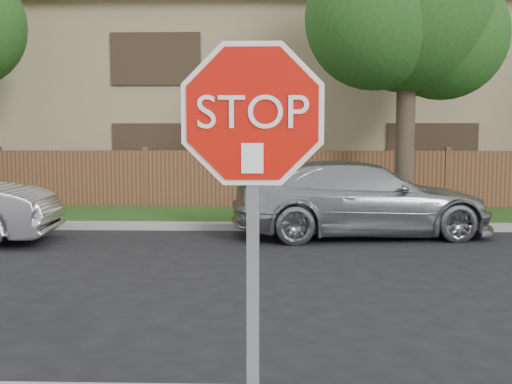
{
  "coord_description": "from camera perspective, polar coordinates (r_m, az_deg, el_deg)",
  "views": [
    {
      "loc": [
        -0.59,
        -4.5,
        2.05
      ],
      "look_at": [
        -0.69,
        -0.9,
        1.7
      ],
      "focal_mm": 42.0,
      "sensor_mm": 36.0,
      "label": 1
    }
  ],
  "objects": [
    {
      "name": "apartment_building",
      "position": [
        21.56,
        3.29,
        9.51
      ],
      "size": [
        35.2,
        9.2,
        7.2
      ],
      "color": "tan",
      "rests_on": "ground"
    },
    {
      "name": "sedan_right",
      "position": [
        12.16,
        9.96,
        -0.63
      ],
      "size": [
        5.39,
        2.72,
        1.5
      ],
      "primitive_type": "imported",
      "rotation": [
        0.0,
        0.0,
        1.69
      ],
      "color": "#999BA0",
      "rests_on": "ground"
    },
    {
      "name": "grass_strip",
      "position": [
        14.45,
        4.0,
        -2.34
      ],
      "size": [
        70.0,
        3.0,
        0.12
      ],
      "primitive_type": "cube",
      "color": "#1E4714",
      "rests_on": "ground"
    },
    {
      "name": "fence",
      "position": [
        15.96,
        3.79,
        1.08
      ],
      "size": [
        70.0,
        0.12,
        1.6
      ],
      "primitive_type": "cube",
      "color": "#4E2F1B",
      "rests_on": "ground"
    },
    {
      "name": "far_curb",
      "position": [
        12.82,
        4.3,
        -3.3
      ],
      "size": [
        70.0,
        0.3,
        0.15
      ],
      "primitive_type": "cube",
      "color": "gray",
      "rests_on": "ground"
    },
    {
      "name": "tree_mid",
      "position": [
        14.68,
        14.48,
        16.51
      ],
      "size": [
        4.8,
        3.9,
        7.35
      ],
      "color": "#382B21",
      "rests_on": "ground"
    },
    {
      "name": "stop_sign",
      "position": [
        3.03,
        -0.32,
        1.37
      ],
      "size": [
        1.01,
        0.13,
        2.55
      ],
      "color": "gray",
      "rests_on": "sidewalk_near"
    }
  ]
}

